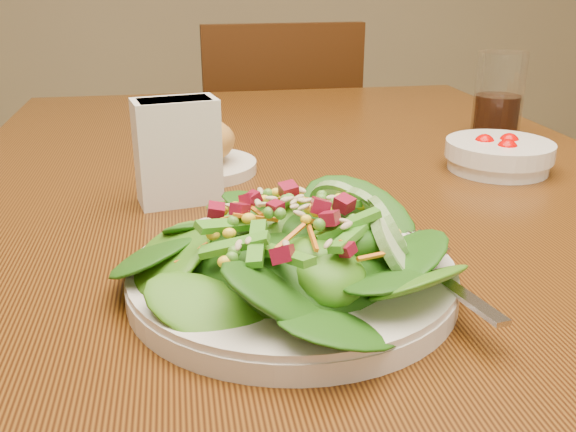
% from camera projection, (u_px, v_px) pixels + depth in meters
% --- Properties ---
extents(dining_table, '(0.90, 1.40, 0.75)m').
position_uv_depth(dining_table, '(319.00, 278.00, 0.78)').
color(dining_table, '#62370F').
rests_on(dining_table, ground_plane).
extents(chair_far, '(0.42, 0.42, 0.88)m').
position_uv_depth(chair_far, '(275.00, 178.00, 1.74)').
color(chair_far, black).
rests_on(chair_far, ground_plane).
extents(salad_plate, '(0.27, 0.27, 0.08)m').
position_uv_depth(salad_plate, '(304.00, 257.00, 0.53)').
color(salad_plate, silver).
rests_on(salad_plate, dining_table).
extents(bread_plate, '(0.14, 0.14, 0.07)m').
position_uv_depth(bread_plate, '(201.00, 151.00, 0.83)').
color(bread_plate, silver).
rests_on(bread_plate, dining_table).
extents(tomato_bowl, '(0.14, 0.14, 0.05)m').
position_uv_depth(tomato_bowl, '(499.00, 155.00, 0.84)').
color(tomato_bowl, silver).
rests_on(tomato_bowl, dining_table).
extents(drinking_glass, '(0.07, 0.07, 0.13)m').
position_uv_depth(drinking_glass, '(498.00, 101.00, 0.99)').
color(drinking_glass, silver).
rests_on(drinking_glass, dining_table).
extents(napkin_holder, '(0.10, 0.07, 0.12)m').
position_uv_depth(napkin_holder, '(177.00, 149.00, 0.71)').
color(napkin_holder, white).
rests_on(napkin_holder, dining_table).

